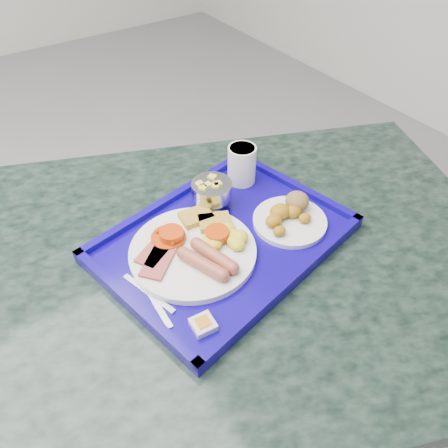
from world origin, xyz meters
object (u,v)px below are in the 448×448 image
(table, at_px, (211,315))
(bread_plate, at_px, (290,216))
(juice_cup, at_px, (242,163))
(main_plate, at_px, (198,247))
(tray, at_px, (224,240))
(fruit_bowl, at_px, (212,190))

(table, distance_m, bread_plate, 0.31)
(juice_cup, bearing_deg, table, -141.44)
(main_plate, relative_size, bread_plate, 1.60)
(main_plate, distance_m, juice_cup, 0.26)
(table, height_order, bread_plate, bread_plate)
(bread_plate, relative_size, juice_cup, 1.71)
(tray, relative_size, juice_cup, 6.00)
(main_plate, xyz_separation_m, juice_cup, (0.22, 0.14, 0.04))
(fruit_bowl, bearing_deg, bread_plate, -52.73)
(main_plate, bearing_deg, table, -29.66)
(table, distance_m, juice_cup, 0.37)
(main_plate, height_order, bread_plate, bread_plate)
(tray, bearing_deg, juice_cup, 43.63)
(fruit_bowl, distance_m, juice_cup, 0.12)
(fruit_bowl, bearing_deg, tray, -110.25)
(main_plate, distance_m, bread_plate, 0.22)
(table, bearing_deg, fruit_bowl, 54.22)
(table, height_order, main_plate, main_plate)
(main_plate, bearing_deg, fruit_bowl, 45.61)
(table, xyz_separation_m, fruit_bowl, (0.09, 0.12, 0.26))
(table, xyz_separation_m, tray, (0.05, 0.01, 0.22))
(bread_plate, distance_m, juice_cup, 0.18)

